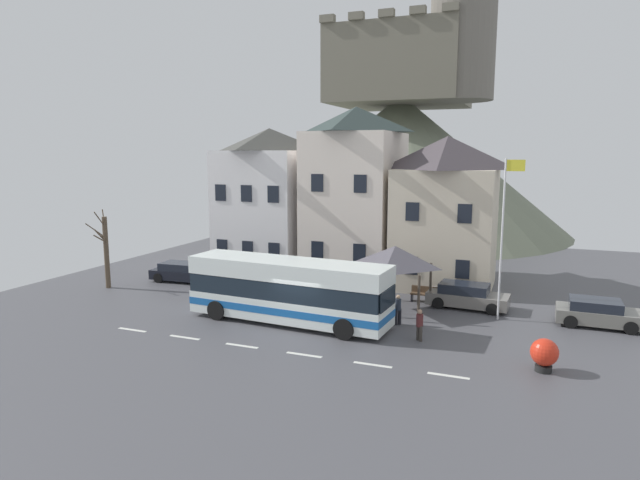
% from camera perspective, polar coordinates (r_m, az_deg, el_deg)
% --- Properties ---
extents(ground_plane, '(40.00, 60.00, 0.07)m').
position_cam_1_polar(ground_plane, '(26.27, -2.52, -9.69)').
color(ground_plane, '#4D4D52').
extents(townhouse_00, '(5.91, 6.99, 10.16)m').
position_cam_1_polar(townhouse_00, '(39.50, -5.23, 4.19)').
color(townhouse_00, white).
rests_on(townhouse_00, ground_plane).
extents(townhouse_01, '(5.61, 6.91, 11.45)m').
position_cam_1_polar(townhouse_01, '(36.99, 3.72, 4.89)').
color(townhouse_01, silver).
rests_on(townhouse_01, ground_plane).
extents(townhouse_02, '(6.01, 5.71, 9.47)m').
position_cam_1_polar(townhouse_02, '(35.11, 12.99, 2.82)').
color(townhouse_02, beige).
rests_on(townhouse_02, ground_plane).
extents(hilltop_castle, '(35.49, 35.49, 24.27)m').
position_cam_1_polar(hilltop_castle, '(59.89, 8.45, 8.73)').
color(hilltop_castle, slate).
rests_on(hilltop_castle, ground_plane).
extents(transit_bus, '(10.55, 3.17, 3.18)m').
position_cam_1_polar(transit_bus, '(27.30, -3.34, -5.39)').
color(transit_bus, white).
rests_on(transit_bus, ground_plane).
extents(bus_shelter, '(3.60, 3.60, 3.52)m').
position_cam_1_polar(bus_shelter, '(29.44, 7.86, -1.74)').
color(bus_shelter, '#473D33').
rests_on(bus_shelter, ground_plane).
extents(parked_car_00, '(4.42, 2.13, 1.35)m').
position_cam_1_polar(parked_car_00, '(31.12, 15.09, -5.67)').
color(parked_car_00, slate).
rests_on(parked_car_00, ground_plane).
extents(parked_car_01, '(4.25, 2.09, 1.26)m').
position_cam_1_polar(parked_car_01, '(37.28, -14.20, -3.27)').
color(parked_car_01, black).
rests_on(parked_car_01, ground_plane).
extents(parked_car_02, '(3.96, 2.00, 1.29)m').
position_cam_1_polar(parked_car_02, '(34.55, -7.56, -4.02)').
color(parked_car_02, silver).
rests_on(parked_car_02, ground_plane).
extents(parked_car_03, '(3.93, 2.06, 1.31)m').
position_cam_1_polar(parked_car_03, '(30.27, 27.06, -6.81)').
color(parked_car_03, slate).
rests_on(parked_car_03, ground_plane).
extents(pedestrian_00, '(0.31, 0.31, 1.46)m').
position_cam_1_polar(pedestrian_00, '(25.31, 10.38, -8.62)').
color(pedestrian_00, '#38332D').
rests_on(pedestrian_00, ground_plane).
extents(pedestrian_01, '(0.32, 0.31, 1.52)m').
position_cam_1_polar(pedestrian_01, '(27.40, 8.16, -7.20)').
color(pedestrian_01, black).
rests_on(pedestrian_01, ground_plane).
extents(public_bench, '(1.56, 0.48, 0.87)m').
position_cam_1_polar(public_bench, '(31.87, 10.87, -5.53)').
color(public_bench, brown).
rests_on(public_bench, ground_plane).
extents(flagpole, '(0.95, 0.10, 8.17)m').
position_cam_1_polar(flagpole, '(28.64, 18.68, 1.08)').
color(flagpole, silver).
rests_on(flagpole, ground_plane).
extents(harbour_buoy, '(1.07, 1.07, 1.32)m').
position_cam_1_polar(harbour_buoy, '(23.27, 22.42, -10.91)').
color(harbour_buoy, black).
rests_on(harbour_buoy, ground_plane).
extents(bare_tree_00, '(1.55, 1.50, 4.93)m').
position_cam_1_polar(bare_tree_00, '(36.64, -21.49, -1.05)').
color(bare_tree_00, brown).
rests_on(bare_tree_00, ground_plane).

